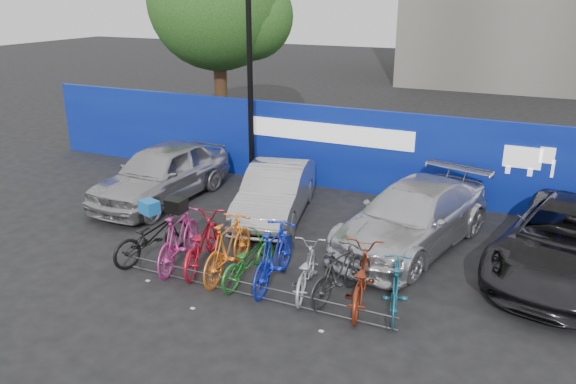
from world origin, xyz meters
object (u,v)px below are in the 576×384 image
Objects in this scene: bike_5 at (274,256)px; car_2 at (413,217)px; car_1 at (276,192)px; bike_7 at (338,273)px; lamppost at (250,73)px; bike_2 at (201,242)px; bike_1 at (179,239)px; car_0 at (162,173)px; bike_8 at (360,278)px; bike_3 at (228,247)px; car_3 at (569,242)px; tree at (223,3)px; bike_rack at (252,290)px; bike_0 at (152,236)px; bike_4 at (248,259)px; bike_6 at (305,270)px; bike_9 at (396,287)px.

car_2 is at bearing -129.46° from bike_5.
car_1 reaches higher than bike_7.
bike_5 is (3.36, -5.37, -2.66)m from lamppost.
bike_1 is at bearing 5.74° from bike_2.
bike_8 is (6.65, -3.03, -0.25)m from car_0.
car_2 is 4.24m from bike_3.
car_3 reaches higher than car_2.
lamppost is 9.27m from car_3.
car_1 is at bearing -171.29° from car_3.
tree is 12.10m from bike_2.
bike_7 is at bearing -23.81° from car_0.
bike_0 is at bearing 167.77° from bike_rack.
car_0 is 10.08m from car_3.
bike_0 is at bearing -3.94° from bike_5.
bike_5 is at bearing -109.38° from car_2.
bike_8 is at bearing 177.25° from bike_3.
bike_4 is at bearing 169.94° from bike_1.
car_2 reaches higher than bike_4.
bike_5 reaches higher than bike_3.
bike_7 is (3.48, 0.12, -0.09)m from bike_1.
bike_1 is at bearing -0.39° from bike_3.
bike_2 is 1.01× the size of bike_3.
bike_3 is (-3.05, -2.94, -0.10)m from car_2.
bike_rack is at bearing 141.21° from bike_2.
tree is 3.83× the size of bike_8.
tree is 4.43× the size of bike_4.
car_0 is 2.26× the size of bike_5.
bike_2 is 2.39m from bike_6.
bike_7 reaches higher than bike_9.
bike_2 is at bearing -127.48° from car_2.
bike_rack is 2.13m from bike_1.
bike_0 is at bearing -11.57° from bike_9.
bike_1 is 0.98× the size of bike_2.
lamppost is 6.87m from bike_5.
bike_3 reaches higher than bike_9.
bike_4 reaches higher than bike_rack.
bike_1 is 0.47m from bike_2.
car_0 is 6.93m from car_2.
bike_5 is 1.32m from bike_7.
bike_1 is (-7.36, -2.94, -0.11)m from car_3.
car_3 is at bearing -155.75° from bike_5.
car_2 is at bearing 58.28° from bike_rack.
bike_2 is 1.18× the size of bike_6.
bike_rack is 2.66m from bike_9.
bike_5 is (1.01, 0.02, 0.00)m from bike_3.
bike_7 is at bearing 24.36° from bike_rack.
bike_5 is at bearing -139.51° from car_3.
car_3 is at bearing 14.37° from car_2.
lamppost is 3.02× the size of bike_1.
car_0 is at bearing 169.99° from car_1.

